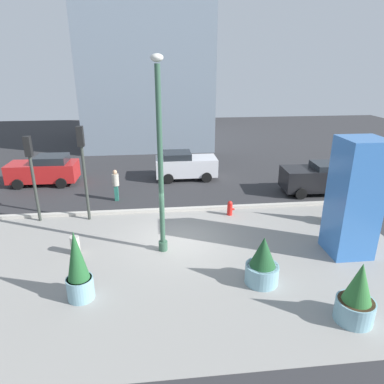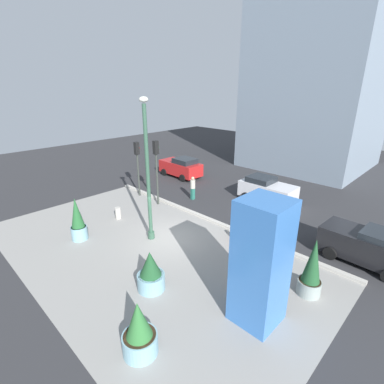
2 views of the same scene
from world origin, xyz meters
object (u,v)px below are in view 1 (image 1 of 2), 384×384
traffic_light_corner (83,158)px  car_passing_lane (318,178)px  potted_plant_mid_plaza (336,202)px  potted_plant_curbside (78,269)px  traffic_light_far_side (31,165)px  potted_plant_near_left (262,263)px  car_intersection (185,165)px  concrete_bollard (75,245)px  lamp_post (160,164)px  art_pillar_blue (354,198)px  potted_plant_near_right (357,297)px  fire_hydrant (230,208)px  pedestrian_on_sidewalk (116,184)px  car_far_lane (44,170)px

traffic_light_corner → car_passing_lane: bearing=10.3°
car_passing_lane → potted_plant_mid_plaza: bearing=-104.4°
potted_plant_curbside → traffic_light_far_side: size_ratio=0.59×
car_passing_lane → potted_plant_near_left: bearing=-125.2°
potted_plant_curbside → car_intersection: potted_plant_curbside is taller
concrete_bollard → car_intersection: size_ratio=0.19×
concrete_bollard → car_intersection: (5.21, 9.04, 0.52)m
lamp_post → car_passing_lane: lamp_post is taller
potted_plant_near_left → car_passing_lane: (5.83, 8.25, 0.15)m
potted_plant_near_left → potted_plant_mid_plaza: potted_plant_mid_plaza is taller
art_pillar_blue → potted_plant_mid_plaza: (0.82, 2.60, -1.22)m
traffic_light_far_side → car_intersection: traffic_light_far_side is taller
art_pillar_blue → potted_plant_near_right: bearing=-115.7°
concrete_bollard → traffic_light_corner: bearing=89.9°
lamp_post → potted_plant_curbside: 4.67m
traffic_light_corner → fire_hydrant: bearing=-2.0°
potted_plant_near_left → traffic_light_corner: size_ratio=0.39×
concrete_bollard → car_passing_lane: car_passing_lane is taller
fire_hydrant → traffic_light_corner: (-6.89, 0.25, 2.69)m
fire_hydrant → traffic_light_far_side: traffic_light_far_side is taller
potted_plant_near_left → car_intersection: size_ratio=0.45×
potted_plant_curbside → car_passing_lane: 14.57m
traffic_light_corner → pedestrian_on_sidewalk: 3.35m
potted_plant_curbside → pedestrian_on_sidewalk: 8.54m
lamp_post → car_passing_lane: bearing=31.7°
art_pillar_blue → car_far_lane: bearing=145.2°
fire_hydrant → car_passing_lane: (5.72, 2.54, 0.55)m
pedestrian_on_sidewalk → lamp_post: bearing=-67.6°
traffic_light_far_side → potted_plant_near_right: bearing=-36.0°
traffic_light_far_side → pedestrian_on_sidewalk: bearing=33.5°
lamp_post → pedestrian_on_sidewalk: bearing=112.4°
potted_plant_near_right → concrete_bollard: potted_plant_near_right is taller
traffic_light_far_side → pedestrian_on_sidewalk: size_ratio=2.36×
potted_plant_near_right → potted_plant_mid_plaza: bearing=67.5°
potted_plant_near_left → traffic_light_far_side: bearing=146.4°
concrete_bollard → traffic_light_corner: 4.21m
potted_plant_near_left → pedestrian_on_sidewalk: bearing=124.3°
potted_plant_near_right → potted_plant_curbside: 8.44m
fire_hydrant → concrete_bollard: same height
potted_plant_near_right → fire_hydrant: potted_plant_near_right is taller
pedestrian_on_sidewalk → traffic_light_far_side: bearing=-146.5°
car_passing_lane → pedestrian_on_sidewalk: 11.51m
art_pillar_blue → pedestrian_on_sidewalk: bearing=145.3°
traffic_light_corner → car_far_lane: size_ratio=1.10×
traffic_light_corner → car_intersection: traffic_light_corner is taller
concrete_bollard → potted_plant_mid_plaza: bearing=7.6°
traffic_light_far_side → car_far_lane: bearing=102.4°
traffic_light_far_side → potted_plant_near_left: bearing=-33.6°
potted_plant_near_left → car_far_lane: size_ratio=0.43×
potted_plant_curbside → pedestrian_on_sidewalk: potted_plant_curbside is taller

